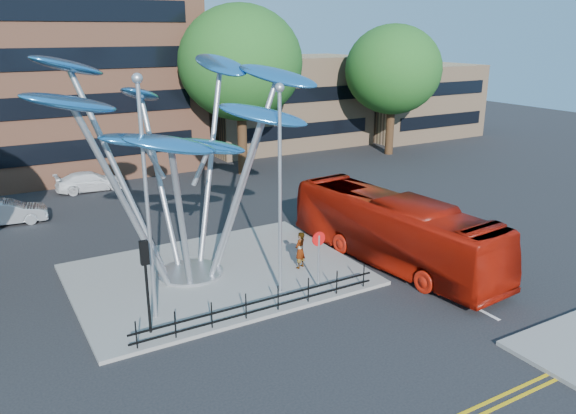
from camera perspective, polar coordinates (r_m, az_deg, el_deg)
ground at (r=20.53m, az=2.19°, el=-12.46°), size 120.00×120.00×0.00m
traffic_island at (r=24.85m, az=-7.25°, el=-6.81°), size 12.00×9.00×0.15m
low_building_near at (r=52.13m, az=-0.53°, el=10.64°), size 15.00×8.00×8.00m
low_building_far at (r=58.82m, az=12.62°, el=10.52°), size 12.00×8.00×7.00m
tree_right at (r=41.01m, az=-4.86°, el=14.37°), size 8.80×8.80×12.11m
tree_far at (r=48.74m, az=10.63°, el=13.54°), size 8.00×8.00×10.81m
leaf_sculpture at (r=23.18m, az=-11.02°, el=8.81°), size 12.72×9.54×9.51m
street_lamp_left at (r=19.79m, az=-14.30°, el=2.63°), size 0.36×0.36×8.80m
street_lamp_right at (r=21.25m, az=-0.83°, el=3.47°), size 0.36×0.36×8.30m
traffic_light_island at (r=19.62m, az=-14.28°, el=-5.97°), size 0.28×0.18×3.42m
no_entry_sign_island at (r=22.62m, az=3.13°, el=-4.41°), size 0.60×0.10×2.45m
pedestrian_railing_front at (r=21.12m, az=-2.62°, el=-9.84°), size 10.00×0.06×1.00m
red_bus at (r=25.94m, az=10.66°, el=-2.31°), size 3.67×11.60×3.18m
pedestrian at (r=24.83m, az=1.24°, el=-4.40°), size 0.72×0.63×1.67m
parked_car_mid at (r=34.52m, az=-26.67°, el=-0.50°), size 4.28×1.90×1.36m
parked_car_right at (r=39.64m, az=-19.45°, el=2.47°), size 4.42×1.81×1.28m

